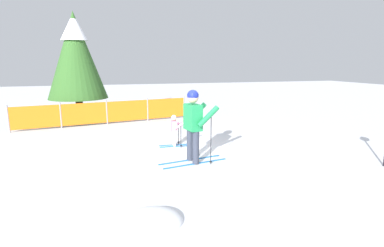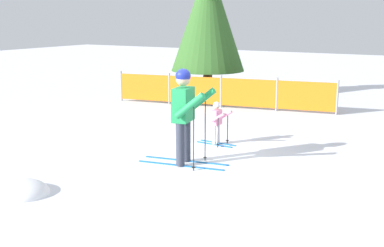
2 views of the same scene
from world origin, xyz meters
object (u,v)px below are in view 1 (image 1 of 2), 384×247
Objects in this scene: skier_child at (175,128)px; safety_fence at (107,112)px; conifer_far at (76,54)px; skier_adult at (194,120)px.

safety_fence is at bearing 118.91° from skier_child.
skier_child is 4.50m from safety_fence.
conifer_far reaches higher than safety_fence.
skier_adult is 7.84m from conifer_far.
conifer_far is at bearing 123.52° from skier_child.
conifer_far is (-1.15, 1.25, 2.36)m from safety_fence.
conifer_far is (-3.09, 5.31, 2.31)m from skier_child.
safety_fence is at bearing -47.53° from conifer_far.
safety_fence reaches higher than skier_child.
skier_adult reaches higher than safety_fence.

